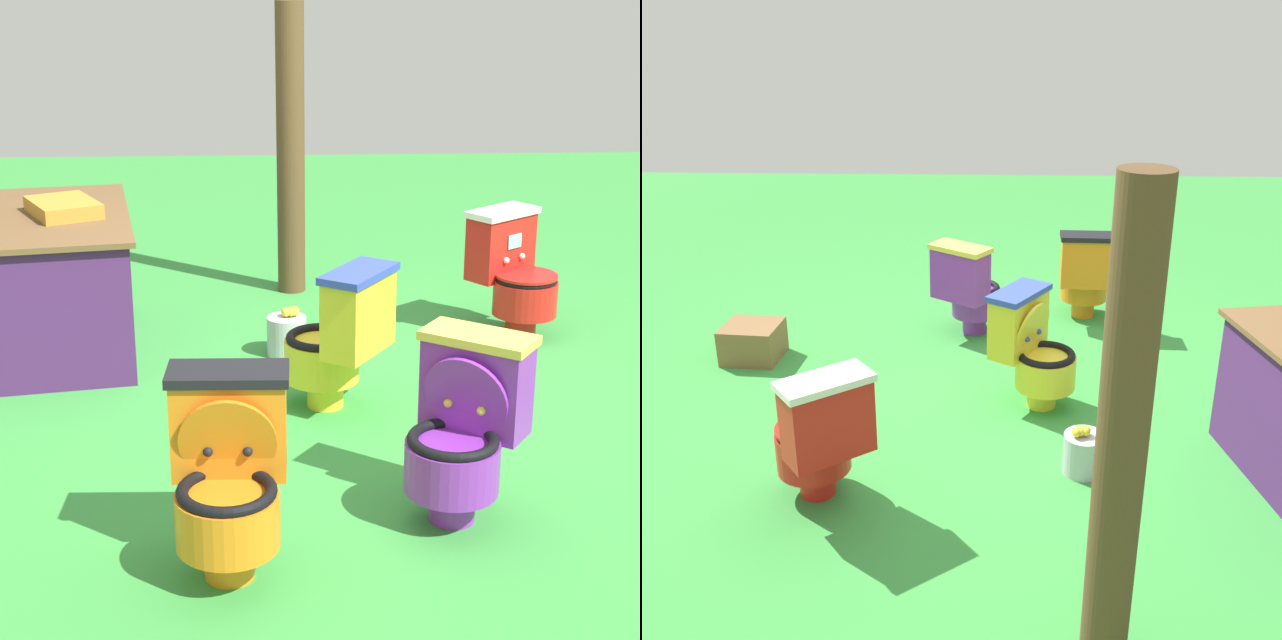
{
  "view_description": "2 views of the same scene",
  "coord_description": "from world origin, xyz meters",
  "views": [
    {
      "loc": [
        -4.78,
        0.53,
        2.1
      ],
      "look_at": [
        -0.07,
        0.3,
        0.48
      ],
      "focal_mm": 59.35,
      "sensor_mm": 36.0,
      "label": 1
    },
    {
      "loc": [
        4.17,
        -0.07,
        2.28
      ],
      "look_at": [
        -0.48,
        -0.24,
        0.36
      ],
      "focal_mm": 42.33,
      "sensor_mm": 36.0,
      "label": 2
    }
  ],
  "objects": [
    {
      "name": "toilet_yellow",
      "position": [
        -0.02,
        0.21,
        0.37
      ],
      "size": [
        0.61,
        0.63,
        0.73
      ],
      "rotation": [
        0.0,
        0.0,
        5.71
      ],
      "color": "yellow",
      "rests_on": "ground"
    },
    {
      "name": "ground",
      "position": [
        0.0,
        0.0,
        0.0
      ],
      "size": [
        14.0,
        14.0,
        0.0
      ],
      "primitive_type": "plane",
      "color": "green"
    },
    {
      "name": "vendor_table",
      "position": [
        0.94,
        1.74,
        0.39
      ],
      "size": [
        1.59,
        1.1,
        0.85
      ],
      "rotation": [
        0.0,
        0.0,
        0.17
      ],
      "color": "#4C2360",
      "rests_on": "ground"
    },
    {
      "name": "toilet_purple",
      "position": [
        -1.06,
        -0.21,
        0.37
      ],
      "size": [
        0.63,
        0.61,
        0.73
      ],
      "rotation": [
        0.0,
        0.0,
        0.96
      ],
      "color": "purple",
      "rests_on": "ground"
    },
    {
      "name": "wooden_post",
      "position": [
        1.95,
        0.39,
        0.93
      ],
      "size": [
        0.18,
        0.18,
        1.85
      ],
      "primitive_type": "cylinder",
      "color": "brown",
      "rests_on": "ground"
    },
    {
      "name": "toilet_orange",
      "position": [
        -1.41,
        0.69,
        0.37
      ],
      "size": [
        0.5,
        0.44,
        0.73
      ],
      "rotation": [
        0.0,
        0.0,
        1.54
      ],
      "color": "orange",
      "rests_on": "ground"
    },
    {
      "name": "lemon_bucket",
      "position": [
        0.74,
        0.45,
        0.12
      ],
      "size": [
        0.22,
        0.22,
        0.28
      ],
      "color": "#B7B7BF",
      "rests_on": "ground"
    },
    {
      "name": "toilet_red",
      "position": [
        1.04,
        -0.88,
        0.37
      ],
      "size": [
        0.64,
        0.62,
        0.73
      ],
      "rotation": [
        0.0,
        0.0,
        2.23
      ],
      "color": "red",
      "rests_on": "ground"
    }
  ]
}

